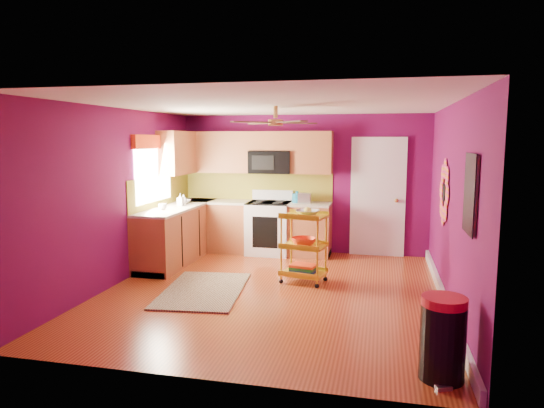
# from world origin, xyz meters

# --- Properties ---
(ground) EXTENTS (5.00, 5.00, 0.00)m
(ground) POSITION_xyz_m (0.00, 0.00, 0.00)
(ground) COLOR maroon
(ground) RESTS_ON ground
(room_envelope) EXTENTS (4.54, 5.04, 2.52)m
(room_envelope) POSITION_xyz_m (0.03, 0.00, 1.63)
(room_envelope) COLOR #620B48
(room_envelope) RESTS_ON ground
(lower_cabinets) EXTENTS (2.81, 2.31, 0.94)m
(lower_cabinets) POSITION_xyz_m (-1.35, 1.82, 0.43)
(lower_cabinets) COLOR brown
(lower_cabinets) RESTS_ON ground
(electric_range) EXTENTS (0.76, 0.66, 1.13)m
(electric_range) POSITION_xyz_m (-0.55, 2.17, 0.48)
(electric_range) COLOR white
(electric_range) RESTS_ON ground
(upper_cabinetry) EXTENTS (2.80, 2.30, 1.26)m
(upper_cabinetry) POSITION_xyz_m (-1.24, 2.17, 1.80)
(upper_cabinetry) COLOR brown
(upper_cabinetry) RESTS_ON ground
(left_window) EXTENTS (0.08, 1.35, 1.08)m
(left_window) POSITION_xyz_m (-2.22, 1.05, 1.74)
(left_window) COLOR white
(left_window) RESTS_ON ground
(panel_door) EXTENTS (0.95, 0.11, 2.15)m
(panel_door) POSITION_xyz_m (1.35, 2.47, 1.02)
(panel_door) COLOR white
(panel_door) RESTS_ON ground
(right_wall_art) EXTENTS (0.04, 2.74, 1.04)m
(right_wall_art) POSITION_xyz_m (2.23, -0.34, 1.44)
(right_wall_art) COLOR black
(right_wall_art) RESTS_ON ground
(ceiling_fan) EXTENTS (1.01, 1.01, 0.26)m
(ceiling_fan) POSITION_xyz_m (0.00, 0.20, 2.29)
(ceiling_fan) COLOR #BF8C3F
(ceiling_fan) RESTS_ON ground
(shag_rug) EXTENTS (1.22, 1.79, 0.02)m
(shag_rug) POSITION_xyz_m (-0.93, -0.17, 0.01)
(shag_rug) COLOR black
(shag_rug) RESTS_ON ground
(rolling_cart) EXTENTS (0.69, 0.56, 1.11)m
(rolling_cart) POSITION_xyz_m (0.35, 0.53, 0.57)
(rolling_cart) COLOR gold
(rolling_cart) RESTS_ON ground
(trash_can) EXTENTS (0.49, 0.49, 0.73)m
(trash_can) POSITION_xyz_m (1.96, -2.03, 0.37)
(trash_can) COLOR black
(trash_can) RESTS_ON ground
(teal_kettle) EXTENTS (0.18, 0.18, 0.21)m
(teal_kettle) POSITION_xyz_m (-0.05, 2.24, 1.02)
(teal_kettle) COLOR #136A93
(teal_kettle) RESTS_ON lower_cabinets
(toaster) EXTENTS (0.22, 0.15, 0.18)m
(toaster) POSITION_xyz_m (0.09, 2.18, 1.03)
(toaster) COLOR beige
(toaster) RESTS_ON lower_cabinets
(soap_bottle_a) EXTENTS (0.09, 0.10, 0.21)m
(soap_bottle_a) POSITION_xyz_m (-1.91, 1.37, 1.05)
(soap_bottle_a) COLOR #EA3F72
(soap_bottle_a) RESTS_ON lower_cabinets
(soap_bottle_b) EXTENTS (0.13, 0.13, 0.16)m
(soap_bottle_b) POSITION_xyz_m (-1.94, 1.59, 1.02)
(soap_bottle_b) COLOR white
(soap_bottle_b) RESTS_ON lower_cabinets
(counter_dish) EXTENTS (0.23, 0.23, 0.06)m
(counter_dish) POSITION_xyz_m (-1.99, 1.72, 0.97)
(counter_dish) COLOR white
(counter_dish) RESTS_ON lower_cabinets
(counter_cup) EXTENTS (0.13, 0.13, 0.10)m
(counter_cup) POSITION_xyz_m (-1.99, 0.86, 0.99)
(counter_cup) COLOR white
(counter_cup) RESTS_ON lower_cabinets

